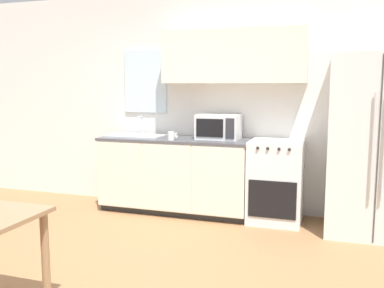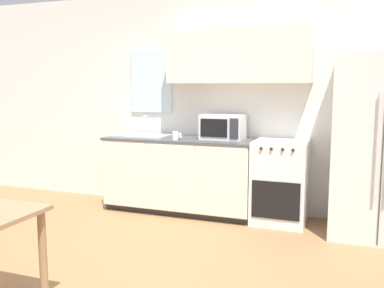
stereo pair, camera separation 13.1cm
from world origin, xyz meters
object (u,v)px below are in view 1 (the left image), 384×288
microwave (219,127)px  coffee_mug (172,136)px  oven_range (276,181)px  refrigerator (375,145)px

microwave → coffee_mug: microwave is taller
oven_range → microwave: size_ratio=1.86×
microwave → oven_range: bearing=-7.1°
refrigerator → coffee_mug: size_ratio=16.63×
coffee_mug → microwave: bearing=29.6°
oven_range → refrigerator: 1.11m
oven_range → refrigerator: refrigerator is taller
microwave → coffee_mug: size_ratio=4.45×
oven_range → refrigerator: size_ratio=0.50×
refrigerator → coffee_mug: bearing=-177.3°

